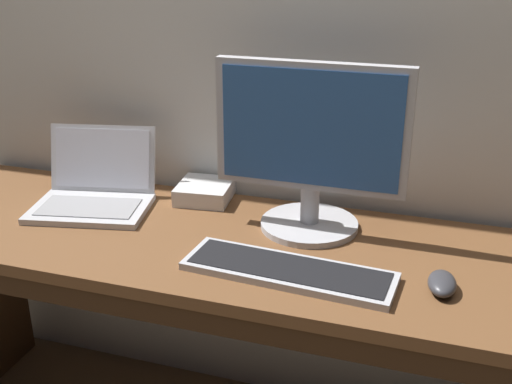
{
  "coord_description": "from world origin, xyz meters",
  "views": [
    {
      "loc": [
        0.5,
        -1.34,
        1.44
      ],
      "look_at": [
        0.07,
        0.0,
        0.86
      ],
      "focal_mm": 43.7,
      "sensor_mm": 36.0,
      "label": 1
    }
  ],
  "objects_px": {
    "external_monitor": "(311,147)",
    "laptop_silver": "(94,193)",
    "computer_mouse": "(442,283)",
    "external_drive_box": "(205,191)",
    "wired_keyboard": "(288,271)"
  },
  "relations": [
    {
      "from": "external_monitor",
      "to": "laptop_silver",
      "type": "bearing_deg",
      "value": -176.78
    },
    {
      "from": "laptop_silver",
      "to": "computer_mouse",
      "type": "distance_m",
      "value": 0.99
    },
    {
      "from": "laptop_silver",
      "to": "external_monitor",
      "type": "height_order",
      "value": "external_monitor"
    },
    {
      "from": "external_monitor",
      "to": "external_drive_box",
      "type": "height_order",
      "value": "external_monitor"
    },
    {
      "from": "external_monitor",
      "to": "computer_mouse",
      "type": "bearing_deg",
      "value": -31.24
    },
    {
      "from": "computer_mouse",
      "to": "external_drive_box",
      "type": "xyz_separation_m",
      "value": [
        -0.69,
        0.32,
        0.01
      ]
    },
    {
      "from": "laptop_silver",
      "to": "wired_keyboard",
      "type": "xyz_separation_m",
      "value": [
        0.63,
        -0.21,
        -0.03
      ]
    },
    {
      "from": "external_drive_box",
      "to": "computer_mouse",
      "type": "bearing_deg",
      "value": -24.98
    },
    {
      "from": "wired_keyboard",
      "to": "external_drive_box",
      "type": "relative_size",
      "value": 3.13
    },
    {
      "from": "external_monitor",
      "to": "wired_keyboard",
      "type": "height_order",
      "value": "external_monitor"
    },
    {
      "from": "laptop_silver",
      "to": "external_drive_box",
      "type": "height_order",
      "value": "laptop_silver"
    },
    {
      "from": "wired_keyboard",
      "to": "external_drive_box",
      "type": "bearing_deg",
      "value": 134.58
    },
    {
      "from": "laptop_silver",
      "to": "computer_mouse",
      "type": "relative_size",
      "value": 3.44
    },
    {
      "from": "laptop_silver",
      "to": "external_drive_box",
      "type": "bearing_deg",
      "value": 26.78
    },
    {
      "from": "laptop_silver",
      "to": "wired_keyboard",
      "type": "bearing_deg",
      "value": -18.55
    }
  ]
}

